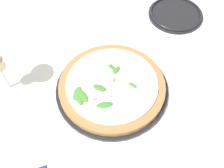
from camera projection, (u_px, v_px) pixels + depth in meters
name	position (u px, v px, depth m)	size (l,w,h in m)	color
ground_plane	(105.00, 87.00, 0.78)	(6.00, 6.00, 0.00)	silver
pizza_arugula_main	(112.00, 87.00, 0.76)	(0.33, 0.33, 0.05)	black
side_plate_white	(176.00, 14.00, 0.96)	(0.20, 0.20, 0.02)	black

